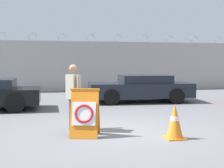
{
  "coord_description": "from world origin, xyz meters",
  "views": [
    {
      "loc": [
        -1.62,
        -7.47,
        1.69
      ],
      "look_at": [
        0.24,
        1.69,
        1.05
      ],
      "focal_mm": 50.0,
      "sensor_mm": 36.0,
      "label": 1
    }
  ],
  "objects_px": {
    "barricade_sign": "(85,113)",
    "parked_car_rear_sedan": "(140,88)",
    "traffic_cone_mid": "(175,121)",
    "security_guard": "(74,94)"
  },
  "relations": [
    {
      "from": "barricade_sign",
      "to": "parked_car_rear_sedan",
      "type": "relative_size",
      "value": 0.25
    },
    {
      "from": "barricade_sign",
      "to": "security_guard",
      "type": "bearing_deg",
      "value": 121.18
    },
    {
      "from": "traffic_cone_mid",
      "to": "parked_car_rear_sedan",
      "type": "bearing_deg",
      "value": 79.96
    },
    {
      "from": "traffic_cone_mid",
      "to": "barricade_sign",
      "type": "bearing_deg",
      "value": 161.99
    },
    {
      "from": "parked_car_rear_sedan",
      "to": "barricade_sign",
      "type": "bearing_deg",
      "value": 65.5
    },
    {
      "from": "security_guard",
      "to": "traffic_cone_mid",
      "type": "distance_m",
      "value": 2.57
    },
    {
      "from": "security_guard",
      "to": "parked_car_rear_sedan",
      "type": "bearing_deg",
      "value": -57.62
    },
    {
      "from": "security_guard",
      "to": "parked_car_rear_sedan",
      "type": "relative_size",
      "value": 0.37
    },
    {
      "from": "barricade_sign",
      "to": "security_guard",
      "type": "height_order",
      "value": "security_guard"
    },
    {
      "from": "traffic_cone_mid",
      "to": "parked_car_rear_sedan",
      "type": "distance_m",
      "value": 6.57
    }
  ]
}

